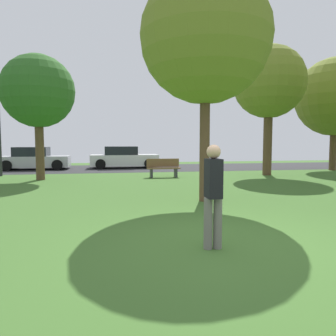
{
  "coord_description": "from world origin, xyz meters",
  "views": [
    {
      "loc": [
        -1.83,
        -5.21,
        1.7
      ],
      "look_at": [
        0.0,
        4.62,
        0.9
      ],
      "focal_mm": 34.45,
      "sensor_mm": 36.0,
      "label": 1
    }
  ],
  "objects": [
    {
      "name": "oak_tree_left",
      "position": [
        0.9,
        3.71,
        4.61
      ],
      "size": [
        3.69,
        3.69,
        6.47
      ],
      "color": "brown",
      "rests_on": "ground_plane"
    },
    {
      "name": "oak_tree_right",
      "position": [
        -4.86,
        10.13,
        3.94
      ],
      "size": [
        3.22,
        3.22,
        5.58
      ],
      "color": "brown",
      "rests_on": "ground_plane"
    },
    {
      "name": "park_bench",
      "position": [
        0.8,
        10.16,
        0.46
      ],
      "size": [
        1.6,
        0.45,
        0.9
      ],
      "rotation": [
        0.0,
        0.0,
        3.14
      ],
      "color": "brown",
      "rests_on": "ground_plane"
    },
    {
      "name": "road_strip",
      "position": [
        0.0,
        16.0,
        0.0
      ],
      "size": [
        44.0,
        6.4,
        0.01
      ],
      "primitive_type": "cube",
      "color": "#28282B",
      "rests_on": "ground_plane"
    },
    {
      "name": "maple_tree_near",
      "position": [
        6.29,
        10.26,
        4.73
      ],
      "size": [
        3.68,
        3.68,
        6.61
      ],
      "color": "brown",
      "rests_on": "ground_plane"
    },
    {
      "name": "person_bystander",
      "position": [
        -0.2,
        -0.37,
        0.92
      ],
      "size": [
        0.3,
        0.32,
        1.67
      ],
      "rotation": [
        0.0,
        0.0,
        1.56
      ],
      "color": "slate",
      "rests_on": "ground_plane"
    },
    {
      "name": "parked_car_white",
      "position": [
        -0.82,
        16.36,
        0.65
      ],
      "size": [
        4.4,
        2.07,
        1.43
      ],
      "color": "white",
      "rests_on": "ground_plane"
    },
    {
      "name": "parked_car_silver",
      "position": [
        -6.38,
        16.14,
        0.64
      ],
      "size": [
        4.11,
        2.11,
        1.4
      ],
      "color": "#B7B7BC",
      "rests_on": "ground_plane"
    },
    {
      "name": "maple_tree_far",
      "position": [
        11.63,
        12.22,
        4.41
      ],
      "size": [
        4.66,
        4.66,
        6.75
      ],
      "color": "brown",
      "rests_on": "ground_plane"
    },
    {
      "name": "ground_plane",
      "position": [
        0.0,
        0.0,
        0.0
      ],
      "size": [
        44.0,
        44.0,
        0.0
      ],
      "primitive_type": "plane",
      "color": "#3D6628"
    }
  ]
}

